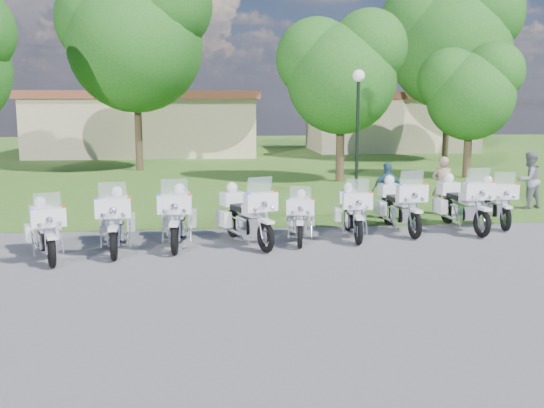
{
  "coord_description": "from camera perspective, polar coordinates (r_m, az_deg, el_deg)",
  "views": [
    {
      "loc": [
        -1.59,
        -12.89,
        3.29
      ],
      "look_at": [
        -0.23,
        1.2,
        0.95
      ],
      "focal_mm": 40.0,
      "sensor_mm": 36.0,
      "label": 1
    }
  ],
  "objects": [
    {
      "name": "lamp_post",
      "position": [
        22.37,
        8.11,
        9.52
      ],
      "size": [
        0.44,
        0.44,
        4.52
      ],
      "color": "black",
      "rests_on": "ground"
    },
    {
      "name": "bystander_a",
      "position": [
        18.9,
        15.73,
        1.68
      ],
      "size": [
        0.74,
        0.62,
        1.74
      ],
      "primitive_type": "imported",
      "rotation": [
        0.0,
        0.0,
        2.78
      ],
      "color": "tan",
      "rests_on": "ground"
    },
    {
      "name": "motorcycle_5",
      "position": [
        15.32,
        7.56,
        -0.64
      ],
      "size": [
        0.83,
        2.3,
        1.54
      ],
      "rotation": [
        0.0,
        0.0,
        3.08
      ],
      "color": "black",
      "rests_on": "ground"
    },
    {
      "name": "ground",
      "position": [
        13.4,
        1.47,
        -4.83
      ],
      "size": [
        100.0,
        100.0,
        0.0
      ],
      "primitive_type": "plane",
      "color": "slate",
      "rests_on": "ground"
    },
    {
      "name": "motorcycle_8",
      "position": [
        17.82,
        20.23,
        0.26
      ],
      "size": [
        0.95,
        2.28,
        1.54
      ],
      "rotation": [
        0.0,
        0.0,
        3.0
      ],
      "color": "black",
      "rests_on": "ground"
    },
    {
      "name": "motorcycle_1",
      "position": [
        14.23,
        -14.47,
        -1.43
      ],
      "size": [
        0.95,
        2.47,
        1.66
      ],
      "rotation": [
        0.0,
        0.0,
        3.24
      ],
      "color": "black",
      "rests_on": "ground"
    },
    {
      "name": "motorcycle_0",
      "position": [
        13.95,
        -20.58,
        -2.19
      ],
      "size": [
        1.25,
        2.15,
        1.52
      ],
      "rotation": [
        0.0,
        0.0,
        3.51
      ],
      "color": "black",
      "rests_on": "ground"
    },
    {
      "name": "bystander_b",
      "position": [
        20.83,
        23.0,
        2.07
      ],
      "size": [
        1.06,
        0.93,
        1.82
      ],
      "primitive_type": "imported",
      "rotation": [
        0.0,
        0.0,
        -2.82
      ],
      "color": "gray",
      "rests_on": "ground"
    },
    {
      "name": "tree_2",
      "position": [
        26.2,
        6.46,
        12.54
      ],
      "size": [
        5.4,
        4.61,
        7.2
      ],
      "color": "#38281C",
      "rests_on": "ground"
    },
    {
      "name": "motorcycle_7",
      "position": [
        16.83,
        17.43,
        0.16
      ],
      "size": [
        0.97,
        2.56,
        1.72
      ],
      "rotation": [
        0.0,
        0.0,
        3.23
      ],
      "color": "black",
      "rests_on": "ground"
    },
    {
      "name": "motorcycle_4",
      "position": [
        14.77,
        2.71,
        -1.15
      ],
      "size": [
        0.89,
        2.1,
        1.42
      ],
      "rotation": [
        0.0,
        0.0,
        2.99
      ],
      "color": "black",
      "rests_on": "ground"
    },
    {
      "name": "motorcycle_3",
      "position": [
        14.42,
        -2.5,
        -0.96
      ],
      "size": [
        1.42,
        2.37,
        1.68
      ],
      "rotation": [
        0.0,
        0.0,
        3.53
      ],
      "color": "black",
      "rests_on": "ground"
    },
    {
      "name": "tree_1",
      "position": [
        31.29,
        -12.88,
        15.53
      ],
      "size": [
        7.67,
        6.54,
        10.22
      ],
      "color": "#38281C",
      "rests_on": "ground"
    },
    {
      "name": "bystander_c",
      "position": [
        17.83,
        10.82,
        1.23
      ],
      "size": [
        0.98,
        0.48,
        1.63
      ],
      "primitive_type": "imported",
      "rotation": [
        0.0,
        0.0,
        3.23
      ],
      "color": "#2E576F",
      "rests_on": "ground"
    },
    {
      "name": "tree_3",
      "position": [
        28.69,
        18.12,
        10.29
      ],
      "size": [
        4.51,
        3.85,
        6.02
      ],
      "color": "#38281C",
      "rests_on": "ground"
    },
    {
      "name": "grass_lawn",
      "position": [
        40.06,
        -3.23,
        4.65
      ],
      "size": [
        100.0,
        48.0,
        0.01
      ],
      "primitive_type": "cube",
      "color": "#3F6B21",
      "rests_on": "ground"
    },
    {
      "name": "tree_4",
      "position": [
        37.4,
        16.31,
        14.83
      ],
      "size": [
        8.03,
        6.85,
        10.7
      ],
      "color": "#38281C",
      "rests_on": "ground"
    },
    {
      "name": "motorcycle_2",
      "position": [
        14.43,
        -8.87,
        -1.09
      ],
      "size": [
        0.82,
        2.48,
        1.66
      ],
      "rotation": [
        0.0,
        0.0,
        3.12
      ],
      "color": "black",
      "rests_on": "ground"
    },
    {
      "name": "building_east",
      "position": [
        44.72,
        10.94,
        7.64
      ],
      "size": [
        11.44,
        7.28,
        4.1
      ],
      "color": "#BEAE89",
      "rests_on": "ground"
    },
    {
      "name": "building_west",
      "position": [
        41.15,
        -11.76,
        7.48
      ],
      "size": [
        14.56,
        8.32,
        4.1
      ],
      "color": "#BEAE89",
      "rests_on": "ground"
    },
    {
      "name": "motorcycle_6",
      "position": [
        16.21,
        11.91,
        -0.02
      ],
      "size": [
        0.92,
        2.49,
        1.67
      ],
      "rotation": [
        0.0,
        0.0,
        3.22
      ],
      "color": "black",
      "rests_on": "ground"
    }
  ]
}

